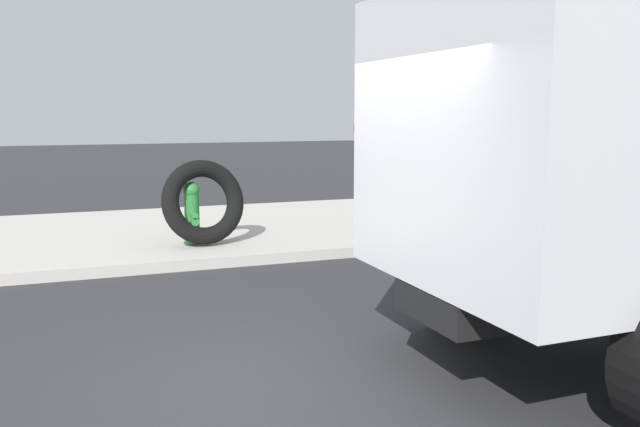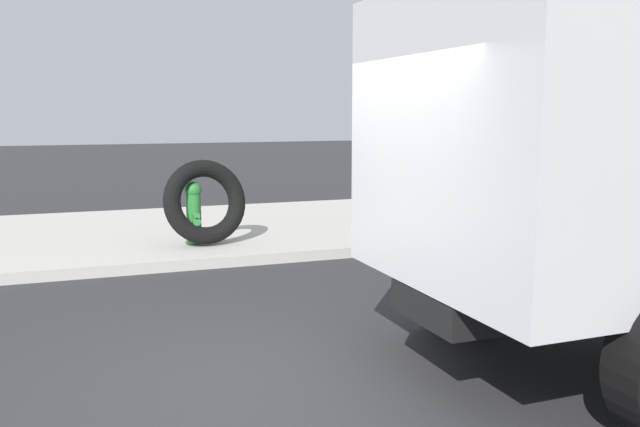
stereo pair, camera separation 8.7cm
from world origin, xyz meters
name	(u,v)px [view 2 (the right image)]	position (x,y,z in m)	size (l,w,h in m)	color
ground_plane	(248,389)	(0.00, 0.00, 0.00)	(80.00, 80.00, 0.00)	#2D2D30
sidewalk_curb	(155,234)	(0.00, 6.50, 0.07)	(36.00, 5.00, 0.15)	#BCB7AD
fire_hydrant	(194,211)	(0.42, 5.05, 0.65)	(0.25, 0.56, 0.93)	#2D8438
loose_tire	(205,202)	(0.57, 4.94, 0.79)	(1.25, 1.25, 0.25)	black
stop_sign	(378,144)	(3.21, 4.69, 1.59)	(0.76, 0.08, 2.08)	gray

